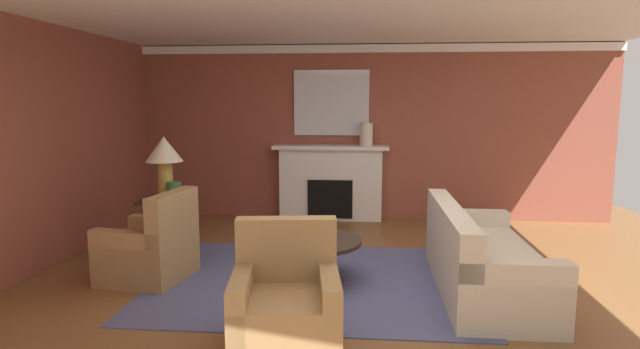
# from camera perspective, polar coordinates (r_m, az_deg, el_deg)

# --- Properties ---
(ground_plane) EXTENTS (9.16, 9.16, 0.00)m
(ground_plane) POSITION_cam_1_polar(r_m,az_deg,el_deg) (5.28, 4.39, -12.65)
(ground_plane) COLOR brown
(wall_fireplace) EXTENTS (7.65, 0.12, 2.74)m
(wall_fireplace) POSITION_cam_1_polar(r_m,az_deg,el_deg) (8.23, 4.83, 4.65)
(wall_fireplace) COLOR brown
(wall_fireplace) RESTS_ON ground_plane
(wall_window) EXTENTS (0.12, 7.03, 2.74)m
(wall_window) POSITION_cam_1_polar(r_m,az_deg,el_deg) (6.39, -29.52, 2.59)
(wall_window) COLOR brown
(wall_window) RESTS_ON ground_plane
(ceiling_panel) EXTENTS (7.65, 7.03, 0.06)m
(ceiling_panel) POSITION_cam_1_polar(r_m,az_deg,el_deg) (5.31, 4.78, 17.85)
(ceiling_panel) COLOR white
(crown_moulding) EXTENTS (7.65, 0.08, 0.12)m
(crown_moulding) POSITION_cam_1_polar(r_m,az_deg,el_deg) (8.17, 4.94, 13.68)
(crown_moulding) COLOR white
(area_rug) EXTENTS (3.30, 2.58, 0.01)m
(area_rug) POSITION_cam_1_polar(r_m,az_deg,el_deg) (5.52, -0.73, -11.63)
(area_rug) COLOR #4C517A
(area_rug) RESTS_ON ground_plane
(fireplace) EXTENTS (1.80, 0.35, 1.18)m
(fireplace) POSITION_cam_1_polar(r_m,az_deg,el_deg) (8.13, 1.18, -1.13)
(fireplace) COLOR white
(fireplace) RESTS_ON ground_plane
(mantel_mirror) EXTENTS (1.17, 0.04, 1.01)m
(mantel_mirror) POSITION_cam_1_polar(r_m,az_deg,el_deg) (8.14, 1.27, 7.92)
(mantel_mirror) COLOR silver
(sofa) EXTENTS (0.91, 2.10, 0.85)m
(sofa) POSITION_cam_1_polar(r_m,az_deg,el_deg) (5.37, 17.32, -9.29)
(sofa) COLOR beige
(sofa) RESTS_ON ground_plane
(armchair_near_window) EXTENTS (0.92, 0.92, 0.95)m
(armchair_near_window) POSITION_cam_1_polar(r_m,az_deg,el_deg) (5.76, -18.18, -8.04)
(armchair_near_window) COLOR #9E7A4C
(armchair_near_window) RESTS_ON ground_plane
(armchair_facing_fireplace) EXTENTS (0.90, 0.90, 0.95)m
(armchair_facing_fireplace) POSITION_cam_1_polar(r_m,az_deg,el_deg) (4.07, -3.78, -14.55)
(armchair_facing_fireplace) COLOR #9E7A4C
(armchair_facing_fireplace) RESTS_ON ground_plane
(coffee_table) EXTENTS (1.00, 1.00, 0.45)m
(coffee_table) POSITION_cam_1_polar(r_m,az_deg,el_deg) (5.41, -0.74, -8.35)
(coffee_table) COLOR #2D2319
(coffee_table) RESTS_ON ground_plane
(side_table) EXTENTS (0.56, 0.56, 0.70)m
(side_table) POSITION_cam_1_polar(r_m,az_deg,el_deg) (6.59, -16.53, -5.11)
(side_table) COLOR #2D2319
(side_table) RESTS_ON ground_plane
(table_lamp) EXTENTS (0.44, 0.44, 0.75)m
(table_lamp) POSITION_cam_1_polar(r_m,az_deg,el_deg) (6.45, -16.82, 2.05)
(table_lamp) COLOR #B28E38
(table_lamp) RESTS_ON side_table
(vase_mantel_right) EXTENTS (0.20, 0.20, 0.35)m
(vase_mantel_right) POSITION_cam_1_polar(r_m,az_deg,el_deg) (7.97, 5.13, 4.43)
(vase_mantel_right) COLOR beige
(vase_mantel_right) RESTS_ON fireplace
(vase_on_side_table) EXTENTS (0.16, 0.16, 0.22)m
(vase_on_side_table) POSITION_cam_1_polar(r_m,az_deg,el_deg) (6.34, -15.82, -1.79)
(vase_on_side_table) COLOR #33703D
(vase_on_side_table) RESTS_ON side_table
(book_red_cover) EXTENTS (0.25, 0.20, 0.05)m
(book_red_cover) POSITION_cam_1_polar(r_m,az_deg,el_deg) (5.38, -2.19, -6.94)
(book_red_cover) COLOR navy
(book_red_cover) RESTS_ON coffee_table
(book_art_folio) EXTENTS (0.26, 0.22, 0.05)m
(book_art_folio) POSITION_cam_1_polar(r_m,az_deg,el_deg) (5.51, -2.27, -6.05)
(book_art_folio) COLOR maroon
(book_art_folio) RESTS_ON coffee_table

